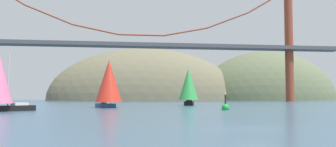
# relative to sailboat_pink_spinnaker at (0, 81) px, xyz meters

# --- Properties ---
(ground_plane) EXTENTS (360.00, 360.00, 0.00)m
(ground_plane) POSITION_rel_sailboat_pink_spinnaker_xyz_m (22.85, -27.66, -3.86)
(ground_plane) COLOR #385670
(headland_center) EXTENTS (83.54, 44.00, 44.79)m
(headland_center) POSITION_rel_sailboat_pink_spinnaker_xyz_m (27.85, 107.34, -3.86)
(headland_center) COLOR #6B664C
(headland_center) RESTS_ON ground_plane
(headland_right) EXTENTS (63.12, 44.00, 44.11)m
(headland_right) POSITION_rel_sailboat_pink_spinnaker_xyz_m (82.85, 107.34, -3.86)
(headland_right) COLOR #5B6647
(headland_right) RESTS_ON ground_plane
(suspension_bridge) EXTENTS (137.58, 6.00, 38.96)m
(suspension_bridge) POSITION_rel_sailboat_pink_spinnaker_xyz_m (22.85, 67.34, 14.97)
(suspension_bridge) COLOR brown
(suspension_bridge) RESTS_ON ground_plane
(sailboat_pink_spinnaker) EXTENTS (6.64, 6.23, 7.70)m
(sailboat_pink_spinnaker) POSITION_rel_sailboat_pink_spinnaker_xyz_m (0.00, 0.00, 0.00)
(sailboat_pink_spinnaker) COLOR black
(sailboat_pink_spinnaker) RESTS_ON ground_plane
(sailboat_scarlet_sail) EXTENTS (5.43, 8.65, 9.00)m
(sailboat_scarlet_sail) POSITION_rel_sailboat_pink_spinnaker_xyz_m (13.49, 12.70, 0.36)
(sailboat_scarlet_sail) COLOR navy
(sailboat_scarlet_sail) RESTS_ON ground_plane
(sailboat_green_sail) EXTENTS (4.91, 7.11, 8.27)m
(sailboat_green_sail) POSITION_rel_sailboat_pink_spinnaker_xyz_m (29.55, 24.35, 0.21)
(sailboat_green_sail) COLOR black
(sailboat_green_sail) RESTS_ON ground_plane
(channel_buoy) EXTENTS (1.10, 1.10, 2.64)m
(channel_buoy) POSITION_rel_sailboat_pink_spinnaker_xyz_m (30.04, 0.79, -3.49)
(channel_buoy) COLOR green
(channel_buoy) RESTS_ON ground_plane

